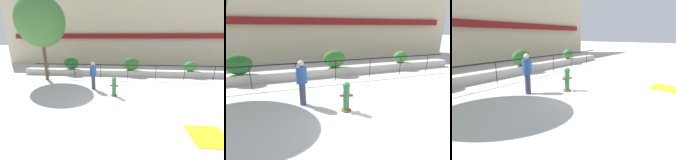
{
  "view_description": "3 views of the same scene",
  "coord_description": "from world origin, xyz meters",
  "views": [
    {
      "loc": [
        -0.22,
        -6.61,
        3.12
      ],
      "look_at": [
        -0.98,
        1.93,
        0.72
      ],
      "focal_mm": 24.0,
      "sensor_mm": 36.0,
      "label": 1
    },
    {
      "loc": [
        -2.92,
        -4.03,
        2.87
      ],
      "look_at": [
        -0.51,
        3.0,
        0.62
      ],
      "focal_mm": 28.0,
      "sensor_mm": 36.0,
      "label": 2
    },
    {
      "loc": [
        -6.66,
        -3.5,
        2.44
      ],
      "look_at": [
        -0.86,
        1.38,
        0.51
      ],
      "focal_mm": 28.0,
      "sensor_mm": 36.0,
      "label": 3
    }
  ],
  "objects": [
    {
      "name": "pedestrian",
      "position": [
        -2.18,
        2.28,
        0.99
      ],
      "size": [
        0.43,
        0.43,
        1.73
      ],
      "color": "#383D56",
      "rests_on": "ground"
    },
    {
      "name": "ground_plane",
      "position": [
        0.0,
        0.0,
        0.0
      ],
      "size": [
        120.0,
        120.0,
        0.0
      ],
      "primitive_type": "plane",
      "color": "#BCB7B2"
    },
    {
      "name": "tactile_warning_pad",
      "position": [
        2.58,
        -2.09,
        0.01
      ],
      "size": [
        1.22,
        1.22,
        0.01
      ],
      "primitive_type": "cube",
      "color": "gold",
      "rests_on": "ground"
    },
    {
      "name": "planter_wall_low",
      "position": [
        0.0,
        6.0,
        0.25
      ],
      "size": [
        18.0,
        0.7,
        0.5
      ],
      "primitive_type": "cube",
      "color": "#B7B2A8",
      "rests_on": "ground"
    },
    {
      "name": "fence_railing_segment",
      "position": [
        -0.0,
        4.9,
        1.02
      ],
      "size": [
        15.0,
        0.05,
        1.15
      ],
      "color": "black",
      "rests_on": "ground"
    },
    {
      "name": "building_facade",
      "position": [
        0.0,
        11.98,
        3.99
      ],
      "size": [
        30.0,
        1.36,
        8.0
      ],
      "color": "beige",
      "rests_on": "ground"
    },
    {
      "name": "fire_hydrant",
      "position": [
        -0.8,
        1.26,
        0.55
      ],
      "size": [
        0.48,
        0.47,
        1.08
      ],
      "color": "brown",
      "rests_on": "ground"
    },
    {
      "name": "hedge_bush_1",
      "position": [
        0.28,
        6.0,
        1.02
      ],
      "size": [
        1.38,
        0.63,
        1.04
      ],
      "primitive_type": "ellipsoid",
      "color": "#2D6B28",
      "rests_on": "planter_wall_low"
    },
    {
      "name": "hedge_bush_2",
      "position": [
        5.13,
        6.0,
        0.9
      ],
      "size": [
        1.07,
        0.59,
        0.79
      ],
      "primitive_type": "ellipsoid",
      "color": "#387F33",
      "rests_on": "planter_wall_low"
    }
  ]
}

